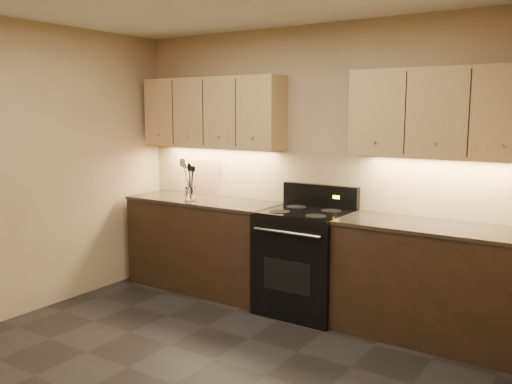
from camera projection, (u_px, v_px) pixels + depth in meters
floor at (174, 384)px, 3.63m from camera, size 4.00×4.00×0.00m
wall_back at (315, 166)px, 5.08m from camera, size 4.00×0.04×2.60m
counter_left at (205, 244)px, 5.56m from camera, size 1.62×0.62×0.93m
counter_right at (428, 282)px, 4.32m from camera, size 1.46×0.62×0.93m
stove at (305, 260)px, 4.90m from camera, size 0.76×0.68×1.14m
upper_cab_left at (212, 113)px, 5.49m from camera, size 1.60×0.30×0.70m
upper_cab_right at (442, 113)px, 4.24m from camera, size 1.44×0.30×0.70m
outlet_plate at (207, 176)px, 5.82m from camera, size 0.08×0.01×0.12m
utensil_crock at (190, 194)px, 5.41m from camera, size 0.14×0.14×0.14m
cutting_board at (207, 177)px, 5.79m from camera, size 0.30×0.06×0.38m
wooden_spoon at (187, 182)px, 5.41m from camera, size 0.10×0.13×0.34m
black_spoon at (191, 181)px, 5.41m from camera, size 0.08×0.10×0.36m
black_turner at (191, 182)px, 5.37m from camera, size 0.12×0.16×0.35m
steel_spatula at (192, 180)px, 5.38m from camera, size 0.18×0.09×0.39m
steel_skimmer at (192, 179)px, 5.36m from camera, size 0.22×0.10×0.41m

